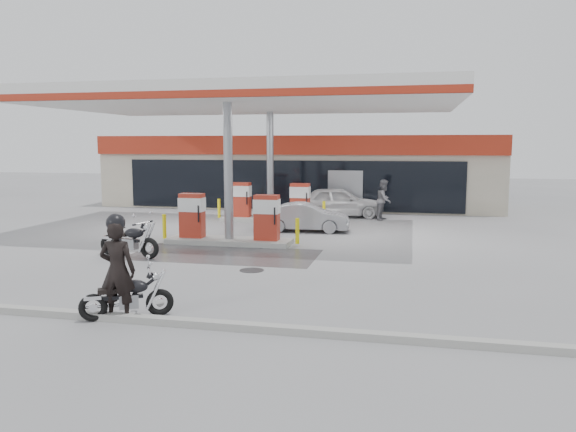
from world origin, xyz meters
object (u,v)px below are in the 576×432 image
Objects in this scene: attendant at (384,200)px; parked_car_left at (149,192)px; pump_island_near at (229,224)px; hatchback_silver at (306,217)px; biker_main at (117,270)px; sedan_white at (338,202)px; parked_motorcycle at (130,241)px; main_motorcycle at (128,298)px; pump_island_far at (270,206)px.

attendant is 14.79m from parked_car_left.
pump_island_near reaches higher than hatchback_silver.
attendant is at bearing -109.56° from biker_main.
sedan_white is at bearing 70.71° from pump_island_near.
parked_motorcycle is at bearing 159.24° from attendant.
pump_island_near is 3.01× the size of main_motorcycle.
pump_island_near is 9.18m from attendant.
pump_island_far is at bearing -91.98° from biker_main.
sedan_white is 12.48m from parked_car_left.
pump_island_far reaches higher than hatchback_silver.
hatchback_silver is at bearing 159.31° from attendant.
pump_island_near is at bearing 149.00° from sedan_white.
pump_island_near is 1.18× the size of sedan_white.
pump_island_far is at bearing -115.41° from parked_car_left.
sedan_white is 1.23× the size of hatchback_silver.
attendant is at bearing 64.76° from parked_motorcycle.
biker_main is (-0.16, -0.10, 0.59)m from main_motorcycle.
pump_island_near is 1.10× the size of parked_car_left.
biker_main reaches higher than hatchback_silver.
attendant is 0.41× the size of parked_car_left.
pump_island_far is at bearing 63.41° from main_motorcycle.
pump_island_near is 8.69m from sedan_white.
parked_car_left reaches higher than hatchback_silver.
parked_car_left is at bearing 48.10° from hatchback_silver.
pump_island_far is 14.89m from biker_main.
attendant reaches higher than pump_island_far.
attendant is 5.18m from hatchback_silver.
biker_main is 12.36m from hatchback_silver.
parked_car_left is at bearing 126.92° from pump_island_near.
pump_island_near reaches higher than parked_motorcycle.
sedan_white is at bearing -12.59° from hatchback_silver.
parked_car_left reaches higher than main_motorcycle.
pump_island_far is at bearing 85.34° from parked_motorcycle.
attendant is at bearing 56.20° from pump_island_near.
hatchback_silver is (4.44, 6.38, 0.08)m from parked_motorcycle.
hatchback_silver is at bearing -101.56° from biker_main.
biker_main reaches higher than parked_car_left.
parked_car_left is at bearing 86.79° from attendant.
parked_car_left is (-14.12, 4.38, -0.27)m from attendant.
main_motorcycle is at bearing -153.66° from biker_main.
parked_motorcycle is (-2.28, -3.00, -0.21)m from pump_island_near.
hatchback_silver reaches higher than parked_motorcycle.
parked_car_left is at bearing 123.73° from parked_motorcycle.
parked_car_left is at bearing 85.65° from main_motorcycle.
sedan_white is (2.87, 2.20, 0.03)m from pump_island_far.
parked_car_left is (-9.62, 20.87, -0.34)m from biker_main.
main_motorcycle is at bearing 179.21° from attendant.
parked_motorcycle is 12.33m from sedan_white.
sedan_white reaches higher than hatchback_silver.
sedan_white is 2.32m from attendant.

